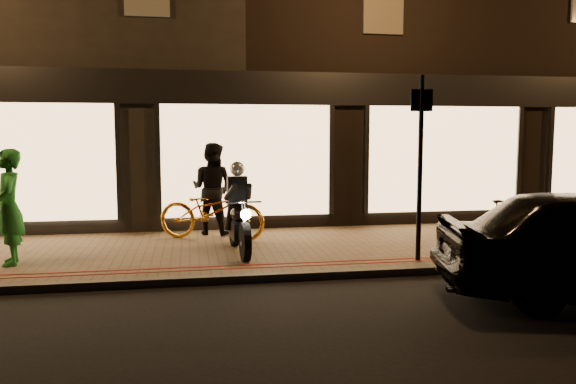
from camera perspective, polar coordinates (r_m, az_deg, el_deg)
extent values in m
plane|color=black|center=(8.41, -1.37, -9.15)|extent=(90.00, 90.00, 0.00)
cube|color=brown|center=(10.32, -3.04, -5.96)|extent=(50.00, 4.00, 0.12)
cube|color=#59544C|center=(8.44, -1.42, -8.67)|extent=(50.00, 0.14, 0.12)
cube|color=maroon|center=(8.81, -1.81, -7.62)|extent=(50.00, 0.06, 0.01)
cube|color=maroon|center=(9.00, -1.99, -7.32)|extent=(50.00, 0.06, 0.01)
cube|color=black|center=(17.81, -26.11, 12.02)|extent=(12.00, 10.00, 8.50)
cube|color=black|center=(18.60, 13.21, 12.18)|extent=(12.00, 10.00, 8.50)
cube|color=black|center=(12.08, -4.26, 10.51)|extent=(48.00, 0.12, 0.70)
cube|color=#FCC37E|center=(12.43, -25.34, 2.71)|extent=(3.60, 0.06, 2.38)
cube|color=#FCC37E|center=(12.04, -4.19, 3.19)|extent=(3.60, 0.06, 2.38)
cube|color=#FCC37E|center=(13.27, 15.55, 3.24)|extent=(3.60, 0.06, 2.38)
cube|color=#3F331E|center=(13.00, 9.67, 18.37)|extent=(0.90, 0.06, 1.30)
cylinder|color=black|center=(9.17, -4.38, -5.07)|extent=(0.16, 0.65, 0.64)
cylinder|color=black|center=(10.43, -5.50, -3.72)|extent=(0.16, 0.65, 0.64)
cylinder|color=silver|center=(9.17, -4.38, -5.07)|extent=(0.15, 0.15, 0.14)
cylinder|color=silver|center=(10.43, -5.50, -3.72)|extent=(0.15, 0.15, 0.14)
cube|color=black|center=(9.83, -5.02, -3.84)|extent=(0.30, 0.71, 0.30)
ellipsoid|color=black|center=(9.66, -4.93, -2.22)|extent=(0.35, 0.52, 0.29)
cube|color=black|center=(10.08, -5.29, -1.88)|extent=(0.25, 0.56, 0.09)
cylinder|color=silver|center=(9.22, -4.55, -1.05)|extent=(0.60, 0.07, 0.03)
cylinder|color=silver|center=(9.16, -4.44, -3.17)|extent=(0.07, 0.33, 0.71)
sphere|color=white|center=(9.00, -4.31, -2.30)|extent=(0.18, 0.18, 0.17)
cylinder|color=silver|center=(10.31, -4.72, -4.06)|extent=(0.10, 0.55, 0.07)
cube|color=black|center=(9.91, -5.20, 0.03)|extent=(0.35, 0.24, 0.55)
sphere|color=#B5B8BC|center=(9.82, -5.17, 2.37)|extent=(0.28, 0.28, 0.26)
cylinder|color=black|center=(9.57, -5.88, -0.01)|extent=(0.21, 0.61, 0.34)
cylinder|color=black|center=(9.62, -3.99, 0.03)|extent=(0.14, 0.61, 0.34)
cylinder|color=black|center=(9.91, -5.94, -2.61)|extent=(0.21, 0.29, 0.46)
cylinder|color=black|center=(9.95, -4.34, -2.56)|extent=(0.18, 0.29, 0.46)
cylinder|color=black|center=(9.32, 13.26, 2.29)|extent=(0.09, 0.09, 3.00)
cube|color=black|center=(9.32, 13.43, 9.05)|extent=(0.35, 0.07, 0.35)
imported|color=orange|center=(11.05, -7.77, -1.93)|extent=(2.27, 1.52, 1.13)
imported|color=black|center=(10.34, 21.69, -3.34)|extent=(1.59, 0.49, 0.95)
imported|color=#1F7528|center=(9.86, -26.50, -1.39)|extent=(0.60, 0.76, 1.84)
imported|color=black|center=(11.63, -7.70, 0.34)|extent=(1.15, 1.07, 1.88)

